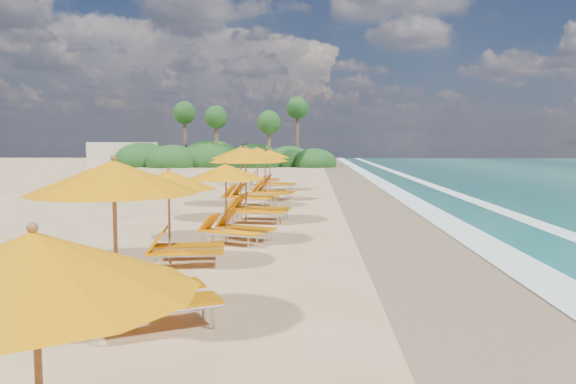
# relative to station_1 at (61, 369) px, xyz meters

# --- Properties ---
(ground) EXTENTS (160.00, 160.00, 0.00)m
(ground) POSITION_rel_station_1_xyz_m (0.91, 14.20, -1.27)
(ground) COLOR tan
(ground) RESTS_ON ground
(wet_sand) EXTENTS (4.00, 160.00, 0.01)m
(wet_sand) POSITION_rel_station_1_xyz_m (4.91, 14.20, -1.27)
(wet_sand) COLOR #8A7152
(wet_sand) RESTS_ON ground
(surf_foam) EXTENTS (4.00, 160.00, 0.01)m
(surf_foam) POSITION_rel_station_1_xyz_m (7.61, 14.20, -1.24)
(surf_foam) COLOR white
(surf_foam) RESTS_ON ground
(station_1) EXTENTS (2.73, 2.62, 2.27)m
(station_1) POSITION_rel_station_1_xyz_m (0.00, 0.00, 0.00)
(station_1) COLOR olive
(station_1) RESTS_ON ground
(station_2) EXTENTS (3.45, 3.45, 2.61)m
(station_2) POSITION_rel_station_1_xyz_m (-1.09, 4.66, 0.19)
(station_2) COLOR olive
(station_2) RESTS_ON ground
(station_3) EXTENTS (2.62, 2.49, 2.22)m
(station_3) POSITION_rel_station_1_xyz_m (-1.41, 8.90, -0.03)
(station_3) COLOR olive
(station_3) RESTS_ON ground
(station_4) EXTENTS (2.95, 2.92, 2.26)m
(station_4) POSITION_rel_station_1_xyz_m (-0.57, 11.78, -0.01)
(station_4) COLOR olive
(station_4) RESTS_ON ground
(station_5) EXTENTS (3.17, 3.00, 2.69)m
(station_5) POSITION_rel_station_1_xyz_m (-0.45, 15.82, 0.24)
(station_5) COLOR olive
(station_5) RESTS_ON ground
(station_6) EXTENTS (3.33, 3.23, 2.67)m
(station_6) POSITION_rel_station_1_xyz_m (-1.25, 20.52, 0.22)
(station_6) COLOR olive
(station_6) RESTS_ON ground
(station_7) EXTENTS (2.96, 2.85, 2.40)m
(station_7) POSITION_rel_station_1_xyz_m (-0.44, 23.32, 0.07)
(station_7) COLOR olive
(station_7) RESTS_ON ground
(station_8) EXTENTS (2.97, 2.85, 2.43)m
(station_8) POSITION_rel_station_1_xyz_m (-0.62, 28.74, 0.09)
(station_8) COLOR olive
(station_8) RESTS_ON ground
(station_9) EXTENTS (2.77, 2.56, 2.53)m
(station_9) POSITION_rel_station_1_xyz_m (-1.69, 32.15, 0.15)
(station_9) COLOR olive
(station_9) RESTS_ON ground
(treeline) EXTENTS (25.80, 8.80, 9.74)m
(treeline) POSITION_rel_station_1_xyz_m (-9.03, 59.71, -0.27)
(treeline) COLOR #163D14
(treeline) RESTS_ON ground
(beach_building) EXTENTS (7.00, 5.00, 2.80)m
(beach_building) POSITION_rel_station_1_xyz_m (-21.09, 62.20, 0.13)
(beach_building) COLOR beige
(beach_building) RESTS_ON ground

